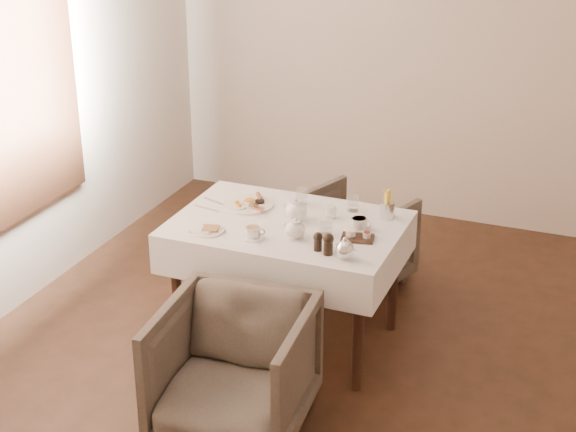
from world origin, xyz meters
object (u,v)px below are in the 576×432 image
(teapot_centre, at_px, (296,209))
(breakfast_plate, at_px, (249,204))
(table, at_px, (287,241))
(armchair_far, at_px, (350,241))
(armchair_near, at_px, (234,369))

(teapot_centre, bearing_deg, breakfast_plate, -177.19)
(table, xyz_separation_m, teapot_centre, (0.03, 0.05, 0.18))
(armchair_far, height_order, breakfast_plate, breakfast_plate)
(armchair_far, xyz_separation_m, teapot_centre, (-0.09, -0.74, 0.51))
(table, distance_m, breakfast_plate, 0.36)
(table, xyz_separation_m, breakfast_plate, (-0.30, 0.15, 0.13))
(armchair_far, bearing_deg, table, 101.25)
(armchair_near, distance_m, armchair_far, 1.68)
(armchair_near, relative_size, armchair_far, 1.08)
(table, xyz_separation_m, armchair_near, (0.07, -0.88, -0.30))
(breakfast_plate, bearing_deg, teapot_centre, -24.64)
(armchair_far, bearing_deg, breakfast_plate, 76.74)
(teapot_centre, bearing_deg, armchair_near, -69.47)
(breakfast_plate, relative_size, teapot_centre, 1.77)
(table, height_order, teapot_centre, teapot_centre)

